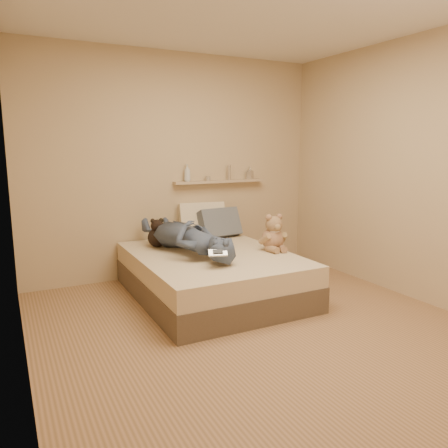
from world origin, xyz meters
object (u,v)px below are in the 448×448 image
teddy_bear (273,235)px  person (187,236)px  bed (212,275)px  dark_plush (157,235)px  pillow_grey (220,223)px  pillow_cream (202,220)px  game_console (218,253)px  wall_shelf (220,181)px

teddy_bear → person: teddy_bear is taller
bed → dark_plush: 0.76m
dark_plush → pillow_grey: 0.86m
bed → dark_plush: (-0.40, 0.53, 0.36)m
bed → pillow_cream: bearing=72.0°
pillow_grey → person: bearing=-140.1°
dark_plush → person: 0.43m
dark_plush → bed: bearing=-52.8°
pillow_cream → teddy_bear: bearing=-70.3°
pillow_cream → pillow_grey: bearing=-39.8°
game_console → wall_shelf: bearing=62.8°
game_console → dark_plush: dark_plush is taller
pillow_cream → person: (-0.48, -0.68, -0.03)m
pillow_grey → pillow_cream: bearing=140.2°
teddy_bear → pillow_cream: bearing=109.7°
bed → dark_plush: dark_plush is taller
bed → game_console: game_console is taller
pillow_cream → wall_shelf: bearing=15.8°
person → pillow_cream: bearing=-134.0°
teddy_bear → pillow_cream: pillow_cream is taller
pillow_grey → wall_shelf: size_ratio=0.42×
dark_plush → pillow_cream: pillow_cream is taller
teddy_bear → dark_plush: size_ratio=1.23×
pillow_cream → dark_plush: bearing=-155.8°
teddy_bear → person: bearing=158.8°
pillow_grey → person: (-0.65, -0.54, 0.00)m
pillow_cream → person: 0.84m
bed → pillow_cream: 0.97m
teddy_bear → person: (-0.84, 0.33, 0.01)m
bed → teddy_bear: size_ratio=4.85×
game_console → wall_shelf: size_ratio=0.15×
teddy_bear → person: 0.91m
dark_plush → pillow_cream: bearing=24.2°
wall_shelf → game_console: bearing=-117.2°
pillow_cream → pillow_grey: 0.22m
wall_shelf → person: bearing=-135.0°
teddy_bear → wall_shelf: 1.20m
bed → pillow_grey: bearing=57.6°
dark_plush → wall_shelf: 1.15m
bed → dark_plush: bearing=127.2°
game_console → wall_shelf: wall_shelf is taller
bed → dark_plush: size_ratio=5.98×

